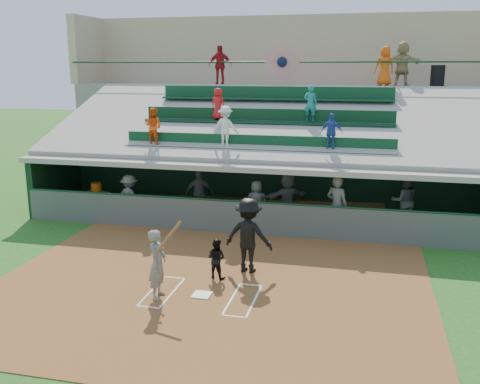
% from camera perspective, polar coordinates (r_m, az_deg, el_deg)
% --- Properties ---
extents(ground, '(100.00, 100.00, 0.00)m').
position_cam_1_polar(ground, '(13.23, -4.09, -11.03)').
color(ground, '#1F5417').
rests_on(ground, ground).
extents(dirt_slab, '(11.00, 9.00, 0.02)m').
position_cam_1_polar(dirt_slab, '(13.66, -3.46, -10.16)').
color(dirt_slab, brown).
rests_on(dirt_slab, ground).
extents(home_plate, '(0.43, 0.43, 0.03)m').
position_cam_1_polar(home_plate, '(13.21, -4.09, -10.89)').
color(home_plate, silver).
rests_on(home_plate, dirt_slab).
extents(batters_box_chalk, '(2.65, 1.85, 0.01)m').
position_cam_1_polar(batters_box_chalk, '(13.22, -4.09, -10.94)').
color(batters_box_chalk, white).
rests_on(batters_box_chalk, dirt_slab).
extents(dugout_floor, '(16.00, 3.50, 0.04)m').
position_cam_1_polar(dugout_floor, '(19.37, 1.84, -2.95)').
color(dugout_floor, gray).
rests_on(dugout_floor, ground).
extents(concourse_slab, '(20.00, 3.00, 4.60)m').
position_cam_1_polar(concourse_slab, '(25.45, 4.91, 6.18)').
color(concourse_slab, gray).
rests_on(concourse_slab, ground).
extents(grandstand, '(20.40, 10.40, 7.80)m').
position_cam_1_polar(grandstand, '(22.53, 3.77, 5.17)').
color(grandstand, '#525853').
rests_on(grandstand, ground).
extents(batter_at_plate, '(0.85, 0.74, 1.95)m').
position_cam_1_polar(batter_at_plate, '(12.91, -8.77, -7.57)').
color(batter_at_plate, '#60625D').
rests_on(batter_at_plate, dirt_slab).
extents(catcher, '(0.60, 0.52, 1.07)m').
position_cam_1_polar(catcher, '(14.03, -2.55, -7.10)').
color(catcher, black).
rests_on(catcher, dirt_slab).
extents(home_umpire, '(1.39, 0.91, 2.02)m').
position_cam_1_polar(home_umpire, '(14.32, 0.91, -4.64)').
color(home_umpire, black).
rests_on(home_umpire, dirt_slab).
extents(dugout_bench, '(14.65, 2.18, 0.44)m').
position_cam_1_polar(dugout_bench, '(20.54, 3.11, -1.32)').
color(dugout_bench, olive).
rests_on(dugout_bench, dugout_floor).
extents(white_table, '(1.00, 0.83, 0.77)m').
position_cam_1_polar(white_table, '(20.79, -15.15, -1.12)').
color(white_table, silver).
rests_on(white_table, dugout_floor).
extents(water_cooler, '(0.38, 0.38, 0.38)m').
position_cam_1_polar(water_cooler, '(20.63, -15.08, 0.43)').
color(water_cooler, orange).
rests_on(water_cooler, white_table).
extents(dugout_player_a, '(1.19, 0.88, 1.64)m').
position_cam_1_polar(dugout_player_a, '(19.46, -11.68, -0.59)').
color(dugout_player_a, '#60635E').
rests_on(dugout_player_a, dugout_floor).
extents(dugout_player_b, '(1.08, 0.72, 1.71)m').
position_cam_1_polar(dugout_player_b, '(19.67, -4.34, -0.09)').
color(dugout_player_b, '#5D605A').
rests_on(dugout_player_b, dugout_floor).
extents(dugout_player_c, '(0.81, 0.57, 1.57)m').
position_cam_1_polar(dugout_player_c, '(18.52, 1.76, -1.14)').
color(dugout_player_c, '#60645E').
rests_on(dugout_player_c, dugout_floor).
extents(dugout_player_d, '(1.71, 1.42, 1.84)m').
position_cam_1_polar(dugout_player_d, '(18.65, 5.06, -0.65)').
color(dugout_player_d, '#5C5F59').
rests_on(dugout_player_d, dugout_floor).
extents(dugout_player_e, '(0.86, 0.74, 2.00)m').
position_cam_1_polar(dugout_player_e, '(17.52, 10.29, -1.47)').
color(dugout_player_e, '#565954').
rests_on(dugout_player_e, dugout_floor).
extents(dugout_player_f, '(1.04, 0.89, 1.88)m').
position_cam_1_polar(dugout_player_f, '(18.97, 17.10, -0.90)').
color(dugout_player_f, '#565954').
rests_on(dugout_player_f, dugout_floor).
extents(trash_bin, '(0.58, 0.58, 0.87)m').
position_cam_1_polar(trash_bin, '(24.68, 20.33, 11.57)').
color(trash_bin, black).
rests_on(trash_bin, concourse_slab).
extents(concourse_staff_a, '(1.11, 0.79, 1.75)m').
position_cam_1_polar(concourse_staff_a, '(24.47, -2.12, 13.38)').
color(concourse_staff_a, '#A5121A').
rests_on(concourse_staff_a, concourse_slab).
extents(concourse_staff_b, '(0.92, 0.72, 1.64)m').
position_cam_1_polar(concourse_staff_b, '(23.69, 15.17, 12.82)').
color(concourse_staff_b, '#E34E0D').
rests_on(concourse_staff_b, concourse_slab).
extents(concourse_staff_c, '(1.80, 0.87, 1.87)m').
position_cam_1_polar(concourse_staff_c, '(24.72, 16.94, 12.97)').
color(concourse_staff_c, tan).
rests_on(concourse_staff_c, concourse_slab).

